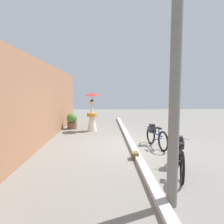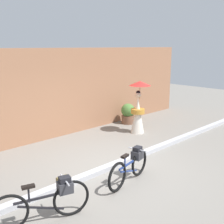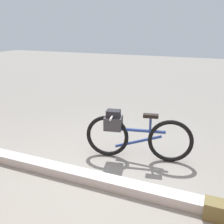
% 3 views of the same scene
% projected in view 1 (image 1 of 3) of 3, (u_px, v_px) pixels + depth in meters
% --- Properties ---
extents(ground_plane, '(30.00, 30.00, 0.00)m').
position_uv_depth(ground_plane, '(131.00, 146.00, 7.15)').
color(ground_plane, gray).
extents(building_wall, '(14.00, 0.40, 3.00)m').
position_uv_depth(building_wall, '(35.00, 104.00, 6.88)').
color(building_wall, '#9E6B4C').
rests_on(building_wall, ground_plane).
extents(sidewalk_curb, '(14.00, 0.20, 0.12)m').
position_uv_depth(sidewalk_curb, '(131.00, 144.00, 7.14)').
color(sidewalk_curb, '#B2B2B7').
rests_on(sidewalk_curb, ground_plane).
extents(bicycle_near_officer, '(1.73, 0.65, 0.79)m').
position_uv_depth(bicycle_near_officer, '(180.00, 155.00, 4.77)').
color(bicycle_near_officer, black).
rests_on(bicycle_near_officer, ground_plane).
extents(bicycle_far_side, '(1.59, 0.50, 0.76)m').
position_uv_depth(bicycle_far_side, '(155.00, 136.00, 6.97)').
color(bicycle_far_side, black).
rests_on(bicycle_far_side, ground_plane).
extents(person_with_parasol, '(0.76, 0.76, 1.87)m').
position_uv_depth(person_with_parasol, '(92.00, 112.00, 9.80)').
color(person_with_parasol, silver).
rests_on(person_with_parasol, ground_plane).
extents(potted_plant_by_door, '(0.56, 0.54, 0.82)m').
position_uv_depth(potted_plant_by_door, '(72.00, 121.00, 10.46)').
color(potted_plant_by_door, brown).
rests_on(potted_plant_by_door, ground_plane).
extents(backpack_on_pavement, '(0.28, 0.19, 0.20)m').
position_uv_depth(backpack_on_pavement, '(135.00, 155.00, 5.74)').
color(backpack_on_pavement, brown).
rests_on(backpack_on_pavement, ground_plane).
extents(utility_pole, '(0.18, 0.18, 4.80)m').
position_uv_depth(utility_pole, '(176.00, 61.00, 3.16)').
color(utility_pole, slate).
rests_on(utility_pole, ground_plane).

